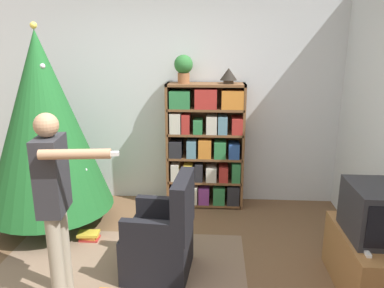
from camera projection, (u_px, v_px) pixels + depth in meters
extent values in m
cube|color=silver|center=(162.00, 100.00, 4.72)|extent=(8.00, 0.10, 2.60)
cube|color=#7F6651|center=(114.00, 284.00, 3.21)|extent=(2.29, 1.80, 0.01)
cube|color=brown|center=(169.00, 145.00, 4.63)|extent=(0.03, 0.32, 1.54)
cube|color=brown|center=(242.00, 147.00, 4.57)|extent=(0.03, 0.32, 1.54)
cube|color=brown|center=(206.00, 85.00, 4.40)|extent=(0.94, 0.32, 0.03)
cube|color=brown|center=(206.00, 143.00, 4.75)|extent=(0.94, 0.01, 1.54)
cube|color=brown|center=(205.00, 201.00, 4.80)|extent=(0.91, 0.32, 0.03)
cube|color=orange|center=(177.00, 192.00, 4.76)|extent=(0.11, 0.27, 0.22)
cube|color=beige|center=(192.00, 193.00, 4.73)|extent=(0.15, 0.23, 0.22)
cube|color=#843889|center=(204.00, 193.00, 4.74)|extent=(0.13, 0.27, 0.21)
cube|color=#2D7A42|center=(219.00, 193.00, 4.73)|extent=(0.14, 0.28, 0.22)
cube|color=#232328|center=(233.00, 193.00, 4.70)|extent=(0.15, 0.25, 0.24)
cube|color=brown|center=(205.00, 179.00, 4.72)|extent=(0.91, 0.32, 0.03)
cube|color=beige|center=(176.00, 171.00, 4.67)|extent=(0.10, 0.23, 0.21)
cube|color=gold|center=(188.00, 171.00, 4.68)|extent=(0.10, 0.28, 0.21)
cube|color=#232328|center=(199.00, 170.00, 4.67)|extent=(0.09, 0.28, 0.22)
cube|color=beige|center=(211.00, 173.00, 4.65)|extent=(0.13, 0.24, 0.18)
cube|color=#B22D28|center=(223.00, 172.00, 4.66)|extent=(0.11, 0.29, 0.19)
cube|color=#2D7A42|center=(236.00, 171.00, 4.63)|extent=(0.10, 0.27, 0.24)
cube|color=brown|center=(205.00, 157.00, 4.64)|extent=(0.91, 0.32, 0.03)
cube|color=#232328|center=(176.00, 148.00, 4.60)|extent=(0.15, 0.25, 0.20)
cube|color=#5B899E|center=(192.00, 147.00, 4.60)|extent=(0.11, 0.28, 0.21)
cube|color=orange|center=(205.00, 148.00, 4.56)|extent=(0.15, 0.23, 0.23)
cube|color=#2D7A42|center=(220.00, 149.00, 4.56)|extent=(0.14, 0.25, 0.20)
cube|color=#284C93|center=(234.00, 150.00, 4.55)|extent=(0.13, 0.24, 0.18)
cube|color=brown|center=(205.00, 133.00, 4.56)|extent=(0.91, 0.32, 0.03)
cube|color=beige|center=(176.00, 122.00, 4.52)|extent=(0.13, 0.28, 0.24)
cube|color=#B22D28|center=(186.00, 123.00, 4.49)|extent=(0.10, 0.23, 0.23)
cube|color=#2D7A42|center=(198.00, 126.00, 4.50)|extent=(0.11, 0.25, 0.17)
cube|color=beige|center=(212.00, 124.00, 4.51)|extent=(0.12, 0.29, 0.21)
cube|color=#5B899E|center=(223.00, 124.00, 4.48)|extent=(0.11, 0.25, 0.21)
cube|color=#B22D28|center=(237.00, 125.00, 4.48)|extent=(0.13, 0.27, 0.19)
cube|color=brown|center=(206.00, 109.00, 4.48)|extent=(0.91, 0.32, 0.03)
cube|color=#2D7A42|center=(180.00, 99.00, 4.44)|extent=(0.24, 0.26, 0.21)
cube|color=#B22D28|center=(206.00, 98.00, 4.40)|extent=(0.26, 0.23, 0.23)
cube|color=orange|center=(232.00, 99.00, 4.39)|extent=(0.26, 0.25, 0.22)
cube|color=#996638|center=(367.00, 263.00, 3.08)|extent=(0.46, 0.90, 0.50)
cube|color=#28282D|center=(374.00, 212.00, 2.96)|extent=(0.39, 0.53, 0.43)
cube|color=white|center=(366.00, 252.00, 2.76)|extent=(0.04, 0.12, 0.02)
cylinder|color=#4C3323|center=(54.00, 219.00, 4.27)|extent=(0.36, 0.36, 0.10)
cylinder|color=brown|center=(53.00, 211.00, 4.24)|extent=(0.08, 0.08, 0.12)
cone|color=#1E6028|center=(44.00, 123.00, 3.97)|extent=(1.35, 1.35, 1.92)
sphere|color=silver|center=(85.00, 170.00, 3.93)|extent=(0.05, 0.05, 0.05)
sphere|color=silver|center=(42.00, 66.00, 3.72)|extent=(0.05, 0.05, 0.05)
sphere|color=#335BB2|center=(65.00, 115.00, 4.23)|extent=(0.06, 0.06, 0.06)
sphere|color=#B74C93|center=(12.00, 149.00, 4.13)|extent=(0.06, 0.06, 0.06)
sphere|color=#B74C93|center=(73.00, 130.00, 4.31)|extent=(0.06, 0.06, 0.06)
sphere|color=#E5CC4C|center=(33.00, 25.00, 3.71)|extent=(0.07, 0.07, 0.07)
cube|color=black|center=(158.00, 251.00, 3.34)|extent=(0.60, 0.60, 0.42)
cube|color=black|center=(183.00, 205.00, 3.18)|extent=(0.16, 0.57, 0.50)
cube|color=black|center=(163.00, 208.00, 3.48)|extent=(0.51, 0.12, 0.20)
cube|color=black|center=(150.00, 233.00, 3.02)|extent=(0.51, 0.12, 0.20)
cylinder|color=#9E937F|center=(63.00, 250.00, 3.02)|extent=(0.11, 0.11, 0.77)
cylinder|color=#9E937F|center=(57.00, 263.00, 2.85)|extent=(0.11, 0.11, 0.77)
cube|color=#2D2D33|center=(51.00, 175.00, 2.76)|extent=(0.21, 0.34, 0.58)
cylinder|color=tan|center=(60.00, 170.00, 2.96)|extent=(0.07, 0.07, 0.46)
cylinder|color=tan|center=(75.00, 154.00, 2.52)|extent=(0.48, 0.12, 0.07)
cube|color=white|center=(111.00, 154.00, 2.53)|extent=(0.11, 0.05, 0.03)
sphere|color=tan|center=(46.00, 125.00, 2.66)|extent=(0.18, 0.18, 0.18)
cylinder|color=#935B38|center=(184.00, 78.00, 4.40)|extent=(0.14, 0.14, 0.12)
sphere|color=#2D7033|center=(184.00, 64.00, 4.36)|extent=(0.22, 0.22, 0.22)
cylinder|color=#473828|center=(228.00, 82.00, 4.38)|extent=(0.12, 0.12, 0.04)
cone|color=black|center=(229.00, 74.00, 4.35)|extent=(0.20, 0.20, 0.14)
cube|color=#B22D28|center=(90.00, 239.00, 3.93)|extent=(0.19, 0.14, 0.02)
cube|color=orange|center=(89.00, 236.00, 3.92)|extent=(0.19, 0.14, 0.03)
cube|color=gold|center=(88.00, 234.00, 3.91)|extent=(0.23, 0.16, 0.03)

